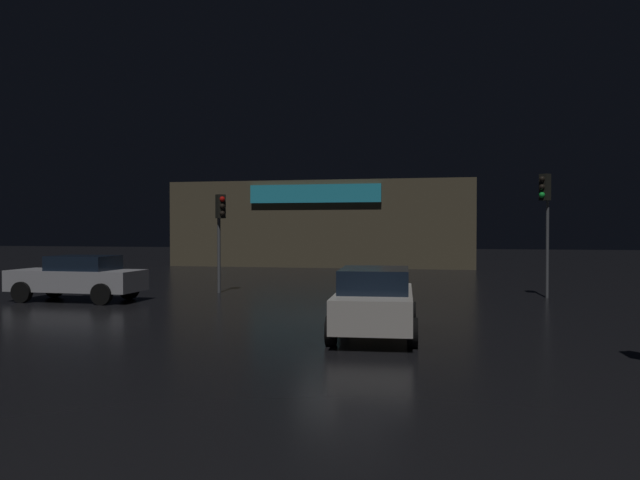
{
  "coord_description": "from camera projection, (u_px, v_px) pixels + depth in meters",
  "views": [
    {
      "loc": [
        2.98,
        -16.97,
        2.47
      ],
      "look_at": [
        -1.75,
        5.39,
        2.05
      ],
      "focal_mm": 34.83,
      "sensor_mm": 36.0,
      "label": 1
    }
  ],
  "objects": [
    {
      "name": "traffic_signal_cross_left",
      "position": [
        220.0,
        220.0,
        23.73
      ],
      "size": [
        0.42,
        0.42,
        3.77
      ],
      "color": "#595B60",
      "rests_on": "ground"
    },
    {
      "name": "ground_plane",
      "position": [
        342.0,
        317.0,
        17.26
      ],
      "size": [
        120.0,
        120.0,
        0.0
      ],
      "primitive_type": "plane",
      "color": "black"
    },
    {
      "name": "car_far",
      "position": [
        78.0,
        277.0,
        21.13
      ],
      "size": [
        4.51,
        1.97,
        1.55
      ],
      "color": "#B7B7BF",
      "rests_on": "ground"
    },
    {
      "name": "traffic_signal_main",
      "position": [
        545.0,
        203.0,
        21.93
      ],
      "size": [
        0.42,
        0.42,
        4.4
      ],
      "color": "#595B60",
      "rests_on": "ground"
    },
    {
      "name": "store_building",
      "position": [
        330.0,
        224.0,
        43.61
      ],
      "size": [
        19.66,
        9.97,
        5.53
      ],
      "color": "brown",
      "rests_on": "ground"
    },
    {
      "name": "car_near",
      "position": [
        375.0,
        301.0,
        14.3
      ],
      "size": [
        2.16,
        4.38,
        1.56
      ],
      "color": "silver",
      "rests_on": "ground"
    }
  ]
}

